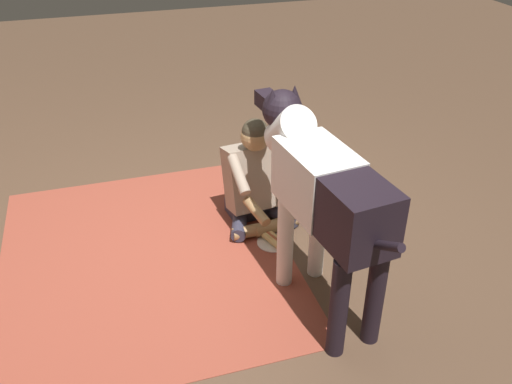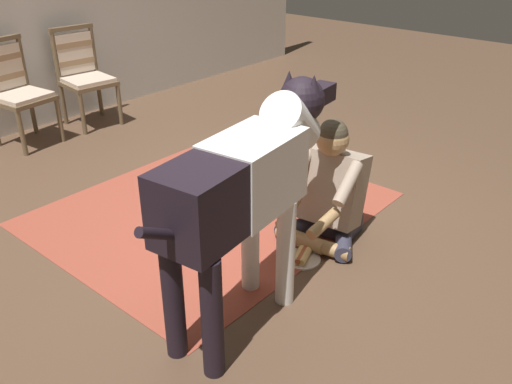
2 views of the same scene
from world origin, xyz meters
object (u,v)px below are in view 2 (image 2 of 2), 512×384
(person_sitting_on_floor, at_px, (329,192))
(large_dog, at_px, (247,183))
(dining_chair_right_of_pair, at_px, (83,72))
(dining_chair_left_of_pair, at_px, (15,87))
(hot_dog_on_plate, at_px, (302,256))

(person_sitting_on_floor, relative_size, large_dog, 0.54)
(dining_chair_right_of_pair, bearing_deg, dining_chair_left_of_pair, -179.99)
(dining_chair_right_of_pair, bearing_deg, person_sitting_on_floor, -94.99)
(person_sitting_on_floor, bearing_deg, hot_dog_on_plate, -173.24)
(person_sitting_on_floor, bearing_deg, dining_chair_right_of_pair, 85.01)
(dining_chair_left_of_pair, bearing_deg, hot_dog_on_plate, -87.97)
(dining_chair_right_of_pair, height_order, large_dog, large_dog)
(hot_dog_on_plate, bearing_deg, dining_chair_right_of_pair, 79.27)
(person_sitting_on_floor, height_order, hot_dog_on_plate, person_sitting_on_floor)
(large_dog, bearing_deg, person_sitting_on_floor, 6.76)
(dining_chair_left_of_pair, height_order, large_dog, large_dog)
(dining_chair_left_of_pair, xyz_separation_m, hot_dog_on_plate, (0.11, -3.24, -0.52))
(person_sitting_on_floor, xyz_separation_m, hot_dog_on_plate, (-0.33, -0.04, -0.32))
(person_sitting_on_floor, distance_m, hot_dog_on_plate, 0.47)
(dining_chair_right_of_pair, xyz_separation_m, hot_dog_on_plate, (-0.61, -3.24, -0.52))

